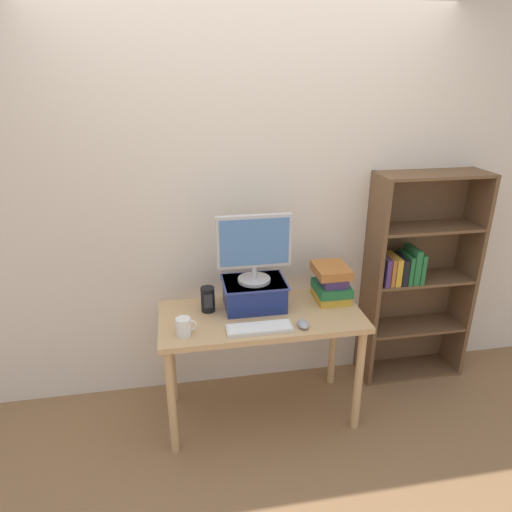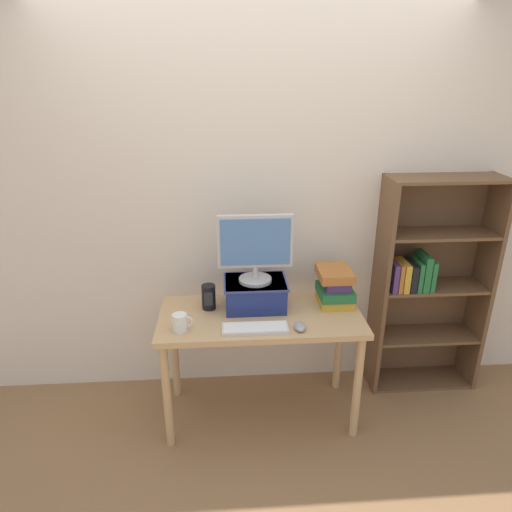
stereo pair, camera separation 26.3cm
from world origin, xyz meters
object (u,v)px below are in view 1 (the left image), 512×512
Objects in this scene: bookshelf_unit at (415,276)px; riser_box at (254,293)px; coffee_mug at (184,327)px; desk_speaker at (208,299)px; desk at (261,328)px; book_stack at (331,283)px; computer_monitor at (254,247)px; computer_mouse at (303,324)px; keyboard at (259,328)px.

bookshelf_unit is 1.20m from riser_box.
desk_speaker is (0.15, 0.26, 0.03)m from coffee_mug.
desk is 0.54m from book_stack.
book_stack is at bearing 0.72° from riser_box.
computer_monitor is at bearing -90.00° from riser_box.
desk is at bearing 18.56° from coffee_mug.
desk is 4.85× the size of book_stack.
riser_box reaches higher than computer_mouse.
computer_monitor is (-1.18, -0.19, 0.37)m from bookshelf_unit.
desk_speaker is at bearing 162.54° from desk.
book_stack reaches higher than keyboard.
book_stack is at bearing 0.88° from computer_monitor.
riser_box is at bearing -179.28° from book_stack.
book_stack is 0.79m from desk_speaker.
keyboard is at bearing -150.64° from book_stack.
bookshelf_unit is at bearing 21.41° from keyboard.
book_stack reaches higher than desk_speaker.
coffee_mug reaches higher than keyboard.
riser_box is at bearing 90.00° from computer_monitor.
bookshelf_unit reaches higher than desk.
desk_speaker reaches higher than desk.
keyboard is 3.62× the size of computer_mouse.
bookshelf_unit is 14.54× the size of computer_mouse.
desk is at bearing -76.59° from computer_monitor.
book_stack is (0.50, 0.01, -0.29)m from computer_monitor.
keyboard is 0.39m from desk_speaker.
computer_mouse is (0.21, -0.19, 0.12)m from desk.
desk_speaker reaches higher than computer_mouse.
desk is 0.51m from computer_monitor.
computer_monitor reaches higher than coffee_mug.
coffee_mug is (-0.44, -0.26, -0.04)m from riser_box.
desk_speaker is (-0.29, -0.01, -0.01)m from riser_box.
desk is 0.52m from coffee_mug.
bookshelf_unit is at bearing 8.84° from riser_box.
riser_box is 1.03× the size of keyboard.
riser_box is at bearing 128.39° from computer_mouse.
riser_box reaches higher than desk_speaker.
bookshelf_unit is 1.48m from desk_speaker.
desk is at bearing -165.91° from bookshelf_unit.
book_stack reaches higher than riser_box.
riser_box reaches higher than keyboard.
computer_monitor is 1.20× the size of keyboard.
keyboard is 1.48× the size of book_stack.
coffee_mug reaches higher than computer_mouse.
coffee_mug is (-1.62, -0.45, 0.02)m from bookshelf_unit.
riser_box reaches higher than desk.
computer_mouse is at bearing -2.77° from coffee_mug.
bookshelf_unit reaches higher than riser_box.
keyboard is 3.22× the size of coffee_mug.
riser_box is 0.31m from computer_monitor.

